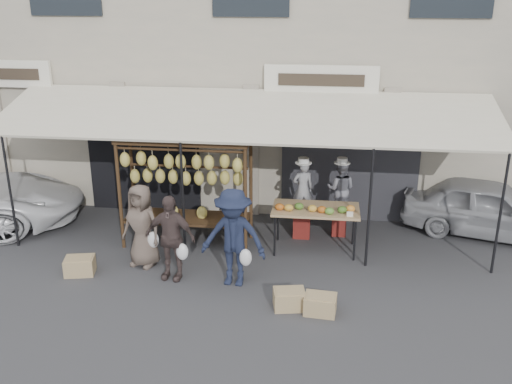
# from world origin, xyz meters

# --- Properties ---
(ground_plane) EXTENTS (90.00, 90.00, 0.00)m
(ground_plane) POSITION_xyz_m (0.00, 0.00, 0.00)
(ground_plane) COLOR #2D2D30
(shophouse) EXTENTS (24.00, 6.15, 7.30)m
(shophouse) POSITION_xyz_m (-0.00, 6.50, 3.65)
(shophouse) COLOR #ACA08A
(shophouse) RESTS_ON ground_plane
(awning) EXTENTS (10.00, 2.35, 2.92)m
(awning) POSITION_xyz_m (0.01, 2.28, 2.57)
(awning) COLOR beige
(awning) RESTS_ON ground_plane
(banana_rack) EXTENTS (2.60, 0.90, 2.24)m
(banana_rack) POSITION_xyz_m (-1.08, 1.70, 1.57)
(banana_rack) COLOR #3D2A17
(banana_rack) RESTS_ON ground_plane
(produce_table) EXTENTS (1.70, 0.90, 1.04)m
(produce_table) POSITION_xyz_m (1.51, 1.67, 0.88)
(produce_table) COLOR #9D8859
(produce_table) RESTS_ON ground_plane
(vendor_left) EXTENTS (0.48, 0.38, 1.16)m
(vendor_left) POSITION_xyz_m (1.22, 2.35, 1.07)
(vendor_left) COLOR gray
(vendor_left) RESTS_ON stool_left
(vendor_right) EXTENTS (0.65, 0.55, 1.21)m
(vendor_right) POSITION_xyz_m (2.00, 2.55, 1.02)
(vendor_right) COLOR slate
(vendor_right) RESTS_ON stool_right
(customer_left) EXTENTS (0.90, 0.72, 1.60)m
(customer_left) POSITION_xyz_m (-1.68, 0.67, 0.80)
(customer_left) COLOR brown
(customer_left) RESTS_ON ground_plane
(customer_mid) EXTENTS (0.97, 0.51, 1.59)m
(customer_mid) POSITION_xyz_m (-1.02, 0.24, 0.79)
(customer_mid) COLOR #473836
(customer_mid) RESTS_ON ground_plane
(customer_right) EXTENTS (1.21, 0.78, 1.78)m
(customer_right) POSITION_xyz_m (0.13, 0.16, 0.89)
(customer_right) COLOR #181E33
(customer_right) RESTS_ON ground_plane
(stool_left) EXTENTS (0.43, 0.43, 0.49)m
(stool_left) POSITION_xyz_m (1.22, 2.35, 0.25)
(stool_left) COLOR maroon
(stool_left) RESTS_ON ground_plane
(stool_right) EXTENTS (0.30, 0.30, 0.42)m
(stool_right) POSITION_xyz_m (2.00, 2.55, 0.21)
(stool_right) COLOR maroon
(stool_right) RESTS_ON ground_plane
(crate_near_a) EXTENTS (0.57, 0.48, 0.31)m
(crate_near_a) POSITION_xyz_m (1.17, -0.53, 0.15)
(crate_near_a) COLOR tan
(crate_near_a) RESTS_ON ground_plane
(crate_near_b) EXTENTS (0.54, 0.43, 0.30)m
(crate_near_b) POSITION_xyz_m (1.68, -0.63, 0.15)
(crate_near_b) COLOR tan
(crate_near_b) RESTS_ON ground_plane
(crate_far) EXTENTS (0.60, 0.50, 0.31)m
(crate_far) POSITION_xyz_m (-2.74, 0.16, 0.16)
(crate_far) COLOR tan
(crate_far) RESTS_ON ground_plane
(sedan) EXTENTS (3.79, 2.36, 1.20)m
(sedan) POSITION_xyz_m (5.14, 2.95, 0.60)
(sedan) COLOR #9E9FA3
(sedan) RESTS_ON ground_plane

